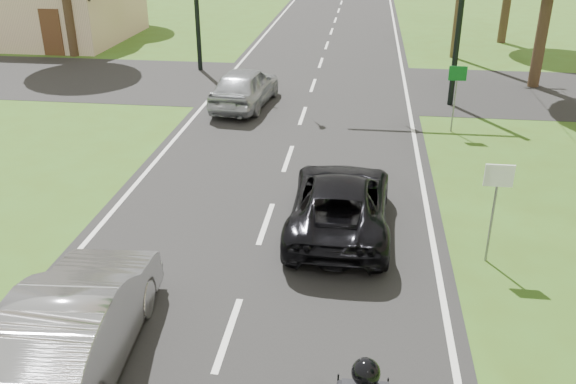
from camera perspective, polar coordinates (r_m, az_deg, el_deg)
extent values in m
plane|color=#3A5718|center=(10.60, -5.62, -13.11)|extent=(140.00, 140.00, 0.00)
cube|color=black|center=(19.34, 0.76, 5.34)|extent=(8.00, 100.00, 0.01)
cube|color=black|center=(25.04, 2.36, 9.93)|extent=(60.00, 7.00, 0.01)
sphere|color=black|center=(7.07, 7.30, -16.40)|extent=(0.33, 0.33, 0.33)
imported|color=black|center=(13.45, 4.90, -0.95)|extent=(2.15, 4.62, 1.28)
imported|color=#ABABB0|center=(10.05, -19.26, -11.63)|extent=(1.89, 4.60, 1.48)
imported|color=#9FA3A7|center=(22.14, -4.06, 9.81)|extent=(2.12, 4.38, 1.44)
cylinder|color=black|center=(22.59, 15.75, 15.17)|extent=(0.20, 0.20, 6.00)
cylinder|color=black|center=(27.31, -8.58, 17.36)|extent=(0.20, 0.20, 6.00)
cylinder|color=slate|center=(12.67, 18.56, -2.21)|extent=(0.05, 0.05, 2.00)
cube|color=silver|center=(12.28, 19.15, 1.46)|extent=(0.55, 0.04, 0.45)
cylinder|color=slate|center=(20.08, 15.29, 8.18)|extent=(0.05, 0.05, 2.00)
cube|color=#0C591E|center=(19.82, 15.60, 10.64)|extent=(0.55, 0.04, 0.45)
cube|color=tan|center=(37.15, -22.76, 15.58)|extent=(10.00, 8.00, 3.20)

